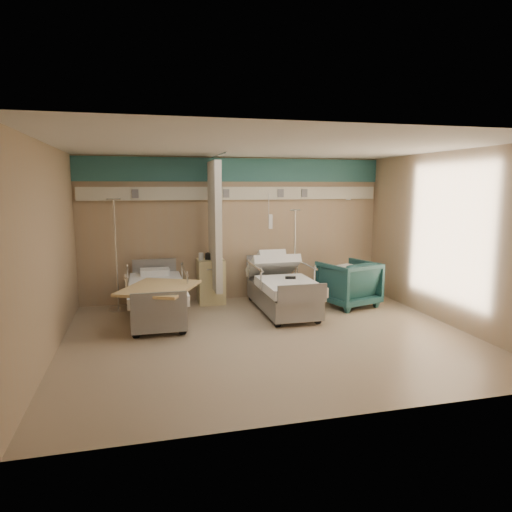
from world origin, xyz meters
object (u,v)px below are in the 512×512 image
Objects in this scene: bed_left at (157,302)px; iv_stand_right at (294,281)px; bedside_cabinet at (211,281)px; bed_right at (282,294)px; visitor_armchair at (348,283)px; iv_stand_left at (118,288)px.

iv_stand_right reaches higher than bed_left.
bedside_cabinet reaches higher than bed_left.
bed_right is 2.54× the size of bedside_cabinet.
bed_left is 1.39m from bedside_cabinet.
bed_right is 1.46m from bedside_cabinet.
bedside_cabinet is 0.48× the size of iv_stand_right.
bedside_cabinet is 2.61m from visitor_armchair.
visitor_armchair is (1.33, 0.07, 0.11)m from bed_right.
iv_stand_right is at bearing -60.67° from visitor_armchair.
visitor_armchair is 4.26m from iv_stand_left.
bed_left is at bearing -15.76° from visitor_armchair.
visitor_armchair is at bearing -10.03° from iv_stand_left.
bed_left is 1.06m from iv_stand_left.
bed_right is at bearing 0.00° from bed_left.
bed_left is at bearing -50.44° from iv_stand_left.
bedside_cabinet is 0.90× the size of visitor_armchair.
bed_right is 1.00× the size of bed_left.
bedside_cabinet is at bearing 177.90° from iv_stand_right.
visitor_armchair is 0.47× the size of iv_stand_left.
bed_right is 2.29× the size of visitor_armchair.
bed_left is at bearing 180.00° from bed_right.
visitor_armchair is at bearing -18.57° from bedside_cabinet.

